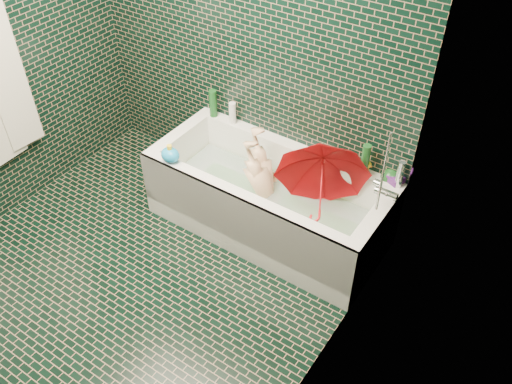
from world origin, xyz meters
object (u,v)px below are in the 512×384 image
Objects in this scene: child at (265,190)px; umbrella at (321,187)px; bath_toy at (170,155)px; bathtub at (267,206)px; rubber_duck at (363,167)px.

child is 1.51× the size of umbrella.
bathtub is at bearing 28.97° from bath_toy.
bathtub is at bearing 33.84° from child.
bath_toy is (-1.16, -0.63, 0.01)m from rubber_duck.
rubber_duck is at bearing 31.55° from bath_toy.
bath_toy reaches higher than child.
rubber_duck is (0.60, 0.29, 0.29)m from child.
rubber_duck is (0.55, 0.33, 0.39)m from bathtub.
umbrella is at bearing -112.14° from rubber_duck.
umbrella is at bearing 21.00° from bath_toy.
bath_toy is at bearing 179.49° from umbrella.
rubber_duck is at bearing 31.40° from bathtub.
bathtub is 11.93× the size of bath_toy.
bathtub is 1.85× the size of child.
child is 0.72m from rubber_duck.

